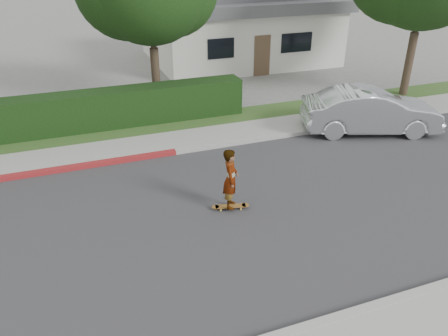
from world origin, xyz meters
The scene contains 10 objects.
ground centered at (0.00, 0.00, 0.00)m, with size 120.00×120.00×0.00m, color slate.
road centered at (0.00, 0.00, 0.01)m, with size 60.00×8.00×0.01m, color #2D2D30.
curb_far centered at (0.00, 4.10, 0.07)m, with size 60.00×0.20×0.15m, color #9E9E99.
sidewalk_far centered at (0.00, 5.00, 0.06)m, with size 60.00×1.60×0.12m, color gray.
planting_strip centered at (0.00, 6.60, 0.05)m, with size 60.00×1.60×0.10m, color #2D4C1E.
hedge centered at (-3.00, 7.20, 0.75)m, with size 15.00×1.00×1.50m, color black.
house centered at (8.00, 16.00, 2.10)m, with size 10.60×8.60×4.30m.
skateboard centered at (1.52, 0.26, 0.09)m, with size 1.03×0.43×0.09m.
skateboarder centered at (1.52, 0.26, 0.93)m, with size 0.60×0.40×1.66m, color white.
car_silver centered at (8.31, 3.49, 0.82)m, with size 1.74×4.98×1.64m, color silver.
Camera 1 is at (-2.08, -8.96, 6.39)m, focal length 35.00 mm.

